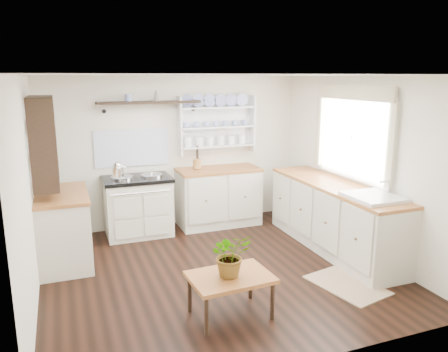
{
  "coord_description": "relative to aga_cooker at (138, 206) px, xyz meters",
  "views": [
    {
      "loc": [
        -1.66,
        -4.6,
        2.28
      ],
      "look_at": [
        0.18,
        0.25,
        1.1
      ],
      "focal_mm": 35.0,
      "sensor_mm": 36.0,
      "label": 1
    }
  ],
  "objects": [
    {
      "name": "floor",
      "position": [
        0.66,
        -1.57,
        -0.44
      ],
      "size": [
        4.0,
        3.8,
        0.01
      ],
      "primitive_type": "cube",
      "color": "black",
      "rests_on": "ground"
    },
    {
      "name": "wall_back",
      "position": [
        0.66,
        0.33,
        0.71
      ],
      "size": [
        4.0,
        0.02,
        2.3
      ],
      "primitive_type": "cube",
      "color": "silver",
      "rests_on": "ground"
    },
    {
      "name": "wall_right",
      "position": [
        2.66,
        -1.57,
        0.71
      ],
      "size": [
        0.02,
        3.8,
        2.3
      ],
      "primitive_type": "cube",
      "color": "silver",
      "rests_on": "ground"
    },
    {
      "name": "wall_left",
      "position": [
        -1.34,
        -1.57,
        0.71
      ],
      "size": [
        0.02,
        3.8,
        2.3
      ],
      "primitive_type": "cube",
      "color": "silver",
      "rests_on": "ground"
    },
    {
      "name": "ceiling",
      "position": [
        0.66,
        -1.57,
        1.86
      ],
      "size": [
        4.0,
        3.8,
        0.01
      ],
      "primitive_type": "cube",
      "color": "white",
      "rests_on": "wall_back"
    },
    {
      "name": "window",
      "position": [
        2.61,
        -1.42,
        1.12
      ],
      "size": [
        0.08,
        1.55,
        1.22
      ],
      "color": "white",
      "rests_on": "wall_right"
    },
    {
      "name": "aga_cooker",
      "position": [
        0.0,
        0.0,
        0.0
      ],
      "size": [
        0.97,
        0.68,
        0.9
      ],
      "color": "beige",
      "rests_on": "floor"
    },
    {
      "name": "back_cabinets",
      "position": [
        1.26,
        0.03,
        0.02
      ],
      "size": [
        1.27,
        0.63,
        0.9
      ],
      "color": "beige",
      "rests_on": "floor"
    },
    {
      "name": "right_cabinets",
      "position": [
        2.36,
        -1.47,
        0.02
      ],
      "size": [
        0.62,
        2.43,
        0.9
      ],
      "color": "beige",
      "rests_on": "floor"
    },
    {
      "name": "belfast_sink",
      "position": [
        2.36,
        -2.22,
        0.36
      ],
      "size": [
        0.55,
        0.6,
        0.45
      ],
      "color": "white",
      "rests_on": "right_cabinets"
    },
    {
      "name": "left_cabinets",
      "position": [
        -1.04,
        -0.67,
        0.02
      ],
      "size": [
        0.62,
        1.13,
        0.9
      ],
      "color": "beige",
      "rests_on": "floor"
    },
    {
      "name": "plate_rack",
      "position": [
        1.31,
        0.29,
        1.11
      ],
      "size": [
        1.2,
        0.22,
        0.9
      ],
      "color": "white",
      "rests_on": "wall_back"
    },
    {
      "name": "high_shelf",
      "position": [
        0.26,
        0.21,
        1.47
      ],
      "size": [
        1.5,
        0.29,
        0.16
      ],
      "color": "black",
      "rests_on": "wall_back"
    },
    {
      "name": "left_shelving",
      "position": [
        -1.18,
        -0.67,
        1.11
      ],
      "size": [
        0.28,
        0.8,
        1.05
      ],
      "primitive_type": "cube",
      "color": "black",
      "rests_on": "wall_left"
    },
    {
      "name": "kettle",
      "position": [
        -0.28,
        -0.12,
        0.59
      ],
      "size": [
        0.17,
        0.17,
        0.2
      ],
      "primitive_type": null,
      "color": "silver",
      "rests_on": "aga_cooker"
    },
    {
      "name": "utensil_crock",
      "position": [
        0.94,
        0.11,
        0.54
      ],
      "size": [
        0.12,
        0.12,
        0.14
      ],
      "primitive_type": "cylinder",
      "color": "#A4733C",
      "rests_on": "back_cabinets"
    },
    {
      "name": "center_table",
      "position": [
        0.43,
        -2.58,
        -0.07
      ],
      "size": [
        0.81,
        0.6,
        0.42
      ],
      "rotation": [
        0.0,
        0.0,
        0.05
      ],
      "color": "brown",
      "rests_on": "floor"
    },
    {
      "name": "potted_plant",
      "position": [
        0.43,
        -2.58,
        0.19
      ],
      "size": [
        0.4,
        0.35,
        0.43
      ],
      "primitive_type": "imported",
      "rotation": [
        0.0,
        0.0,
        -0.04
      ],
      "color": "#3F7233",
      "rests_on": "center_table"
    },
    {
      "name": "floor_rug",
      "position": [
        1.88,
        -2.47,
        -0.43
      ],
      "size": [
        0.72,
        0.95,
        0.02
      ],
      "primitive_type": "cube",
      "rotation": [
        0.0,
        0.0,
        0.22
      ],
      "color": "#83694C",
      "rests_on": "floor"
    }
  ]
}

